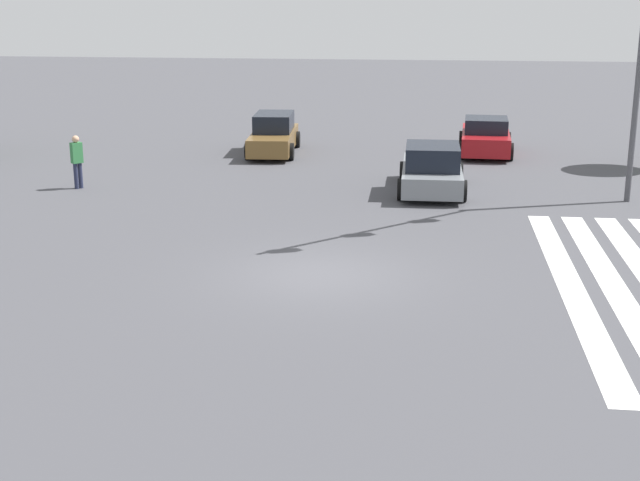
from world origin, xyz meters
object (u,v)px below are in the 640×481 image
Objects in this scene: car_6 at (274,135)px; pedestrian at (77,159)px; car_3 at (485,137)px; car_0 at (432,170)px; traffic_signal_mast at (592,25)px.

pedestrian is at bearing -39.00° from car_6.
pedestrian is at bearing 123.47° from car_3.
car_0 is at bearing 166.29° from car_3.
traffic_signal_mast is 1.48× the size of car_6.
pedestrian reaches higher than car_6.
car_3 is (9.91, 2.18, -4.78)m from traffic_signal_mast.
car_3 is 16.22m from pedestrian.
car_0 is 9.19m from car_6.
car_6 is (-0.84, 8.57, 0.05)m from car_3.
pedestrian is (-0.97, 11.75, 0.28)m from car_0.
pedestrian reaches higher than car_3.
car_3 is 0.93× the size of car_6.
car_6 is at bearing 97.18° from pedestrian.
car_0 is 2.69× the size of pedestrian.
car_6 reaches higher than car_3.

